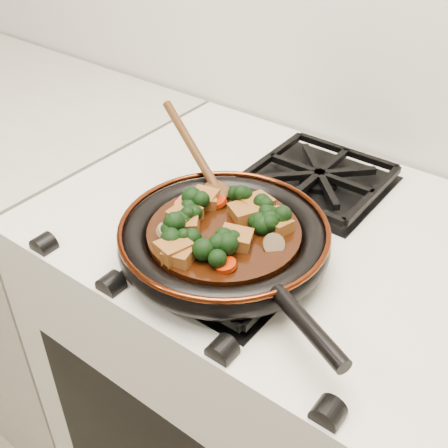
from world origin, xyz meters
The scene contains 35 objects.
stove centered at (0.00, 1.69, 0.45)m, with size 0.76×0.60×0.90m, color silver.
burner_grate_front centered at (0.00, 1.55, 0.91)m, with size 0.23×0.23×0.03m, color black, non-canonical shape.
burner_grate_back centered at (0.00, 1.83, 0.91)m, with size 0.23×0.23×0.03m, color black, non-canonical shape.
skillet centered at (-0.01, 1.55, 0.94)m, with size 0.42×0.31×0.05m.
braising_sauce centered at (-0.01, 1.56, 0.95)m, with size 0.23×0.23×0.02m, color black.
tofu_cube_0 centered at (-0.02, 1.47, 0.97)m, with size 0.04×0.04×0.02m, color brown.
tofu_cube_1 centered at (-0.07, 1.59, 0.97)m, with size 0.04×0.03×0.02m, color brown.
tofu_cube_2 centered at (-0.07, 1.59, 0.97)m, with size 0.04×0.04×0.02m, color brown.
tofu_cube_3 centered at (-0.05, 1.53, 0.97)m, with size 0.04×0.03×0.02m, color brown.
tofu_cube_4 centered at (0.02, 1.54, 0.97)m, with size 0.04×0.04×0.02m, color brown.
tofu_cube_5 centered at (0.00, 1.60, 0.97)m, with size 0.04×0.05×0.02m, color brown.
tofu_cube_6 centered at (0.00, 1.63, 0.97)m, with size 0.04×0.04×0.02m, color brown.
tofu_cube_7 centered at (0.04, 1.60, 0.97)m, with size 0.04×0.04×0.02m, color brown.
tofu_cube_8 centered at (-0.03, 1.47, 0.97)m, with size 0.04×0.04×0.02m, color brown.
tofu_cube_9 centered at (0.05, 1.60, 0.97)m, with size 0.04×0.03×0.02m, color brown.
tofu_cube_10 centered at (-0.07, 1.54, 0.97)m, with size 0.04×0.04×0.02m, color brown.
broccoli_floret_0 centered at (0.01, 1.62, 0.97)m, with size 0.05×0.05×0.05m, color black, non-canonical shape.
broccoli_floret_1 centered at (0.05, 1.60, 0.97)m, with size 0.06×0.06×0.05m, color black, non-canonical shape.
broccoli_floret_2 centered at (-0.03, 1.49, 0.97)m, with size 0.06×0.06×0.05m, color black, non-canonical shape.
broccoli_floret_3 centered at (-0.07, 1.50, 0.97)m, with size 0.06×0.06×0.05m, color black, non-canonical shape.
broccoli_floret_4 centered at (-0.07, 1.54, 0.97)m, with size 0.06×0.06×0.05m, color black, non-canonical shape.
broccoli_floret_5 centered at (0.02, 1.50, 0.97)m, with size 0.06×0.06×0.05m, color black, non-canonical shape.
broccoli_floret_6 centered at (0.03, 1.59, 0.97)m, with size 0.06×0.06×0.05m, color black, non-canonical shape.
broccoli_floret_7 centered at (-0.03, 1.62, 0.97)m, with size 0.06×0.06×0.06m, color black, non-canonical shape.
broccoli_floret_8 centered at (-0.07, 1.56, 0.97)m, with size 0.06×0.06×0.05m, color black, non-canonical shape.
broccoli_floret_9 centered at (0.02, 1.52, 0.97)m, with size 0.06×0.06×0.05m, color black, non-canonical shape.
carrot_coin_0 centered at (0.04, 1.49, 0.96)m, with size 0.03×0.03×0.01m, color #A11F04.
carrot_coin_1 centered at (0.01, 1.55, 0.96)m, with size 0.03×0.03×0.01m, color #A11F04.
carrot_coin_2 centered at (-0.05, 1.60, 0.96)m, with size 0.03×0.03×0.01m, color #A11F04.
carrot_coin_3 centered at (0.02, 1.55, 0.96)m, with size 0.03×0.03×0.01m, color #A11F04.
carrot_coin_4 centered at (-0.09, 1.56, 0.96)m, with size 0.03×0.03×0.01m, color #A11F04.
mushroom_slice_0 centered at (-0.09, 1.57, 0.97)m, with size 0.03×0.03×0.01m, color #7A6347.
mushroom_slice_1 centered at (-0.06, 1.50, 0.97)m, with size 0.04×0.04×0.01m, color #7A6347.
mushroom_slice_2 centered at (0.07, 1.56, 0.97)m, with size 0.03×0.03×0.01m, color #7A6347.
wooden_spoon centered at (-0.12, 1.65, 0.98)m, with size 0.13×0.08×0.20m.
Camera 1 is at (0.39, 1.04, 1.46)m, focal length 45.00 mm.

